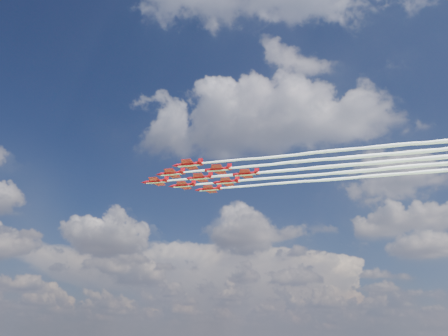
{
  "coord_description": "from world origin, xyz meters",
  "views": [
    {
      "loc": [
        57.09,
        -151.45,
        17.88
      ],
      "look_at": [
        15.94,
        0.68,
        80.76
      ],
      "focal_mm": 35.0,
      "sensor_mm": 36.0,
      "label": 1
    }
  ],
  "objects": [
    {
      "name": "jet_row3_starb",
      "position": [
        75.13,
        18.51,
        78.32
      ],
      "size": [
        148.03,
        10.13,
        2.95
      ],
      "rotation": [
        0.0,
        0.0,
        0.03
      ],
      "color": "red"
    },
    {
      "name": "jet_lead",
      "position": [
        57.09,
        3.73,
        78.32
      ],
      "size": [
        148.03,
        10.13,
        2.95
      ],
      "rotation": [
        0.0,
        0.0,
        0.03
      ],
      "color": "red"
    },
    {
      "name": "jet_row4_port",
      "position": [
        84.97,
        -2.6,
        78.32
      ],
      "size": [
        148.03,
        10.13,
        2.95
      ],
      "rotation": [
        0.0,
        0.0,
        0.03
      ],
      "color": "red"
    },
    {
      "name": "jet_row3_centre",
      "position": [
        75.54,
        4.26,
        78.32
      ],
      "size": [
        148.03,
        10.13,
        2.95
      ],
      "rotation": [
        0.0,
        0.0,
        0.03
      ],
      "color": "red"
    },
    {
      "name": "jet_row2_starb",
      "position": [
        66.11,
        11.12,
        78.32
      ],
      "size": [
        148.03,
        10.13,
        2.95
      ],
      "rotation": [
        0.0,
        0.0,
        0.03
      ],
      "color": "red"
    },
    {
      "name": "jet_row4_starb",
      "position": [
        84.56,
        11.65,
        78.32
      ],
      "size": [
        148.03,
        10.13,
        2.95
      ],
      "rotation": [
        0.0,
        0.0,
        0.03
      ],
      "color": "red"
    },
    {
      "name": "jet_row3_port",
      "position": [
        75.95,
        -9.99,
        78.32
      ],
      "size": [
        148.03,
        10.13,
        2.95
      ],
      "rotation": [
        0.0,
        0.0,
        0.03
      ],
      "color": "red"
    },
    {
      "name": "jet_row2_port",
      "position": [
        66.52,
        -3.13,
        78.32
      ],
      "size": [
        148.03,
        10.13,
        2.95
      ],
      "rotation": [
        0.0,
        0.0,
        0.03
      ],
      "color": "red"
    },
    {
      "name": "jet_tail",
      "position": [
        93.99,
        4.79,
        78.32
      ],
      "size": [
        148.03,
        10.13,
        2.95
      ],
      "rotation": [
        0.0,
        0.0,
        0.03
      ],
      "color": "red"
    }
  ]
}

